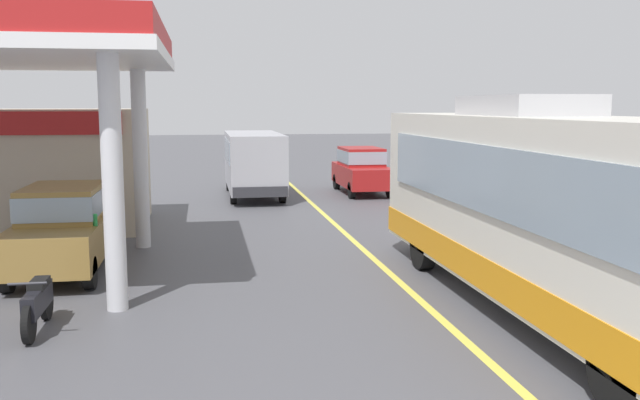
% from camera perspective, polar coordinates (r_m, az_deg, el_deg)
% --- Properties ---
extents(ground, '(120.00, 120.00, 0.00)m').
position_cam_1_polar(ground, '(24.27, -0.45, -0.49)').
color(ground, '#4C4C51').
extents(lane_divider_stripe, '(0.16, 50.00, 0.01)m').
position_cam_1_polar(lane_divider_stripe, '(19.41, 1.90, -2.59)').
color(lane_divider_stripe, '#D8CC4C').
rests_on(lane_divider_stripe, ground).
extents(coach_bus_main, '(2.60, 11.04, 3.69)m').
position_cam_1_polar(coach_bus_main, '(12.28, 18.31, -0.96)').
color(coach_bus_main, silver).
rests_on(coach_bus_main, ground).
extents(car_at_pump, '(1.70, 4.20, 1.82)m').
position_cam_1_polar(car_at_pump, '(15.57, -20.38, -1.90)').
color(car_at_pump, olive).
rests_on(car_at_pump, ground).
extents(minibus_opposing_lane, '(2.04, 6.13, 2.44)m').
position_cam_1_polar(minibus_opposing_lane, '(26.84, -5.49, 3.43)').
color(minibus_opposing_lane, '#A5A5AD').
rests_on(minibus_opposing_lane, ground).
extents(motorcycle_parked_forecourt, '(0.55, 1.80, 0.92)m').
position_cam_1_polar(motorcycle_parked_forecourt, '(11.78, -22.22, -7.85)').
color(motorcycle_parked_forecourt, black).
rests_on(motorcycle_parked_forecourt, ground).
extents(pedestrian_near_pump, '(0.55, 0.22, 1.66)m').
position_cam_1_polar(pedestrian_near_pump, '(14.59, -18.87, -2.78)').
color(pedestrian_near_pump, '#33333F').
rests_on(pedestrian_near_pump, ground).
extents(car_trailing_behind_bus, '(1.70, 4.20, 1.82)m').
position_cam_1_polar(car_trailing_behind_bus, '(27.81, 3.45, 2.66)').
color(car_trailing_behind_bus, maroon).
rests_on(car_trailing_behind_bus, ground).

